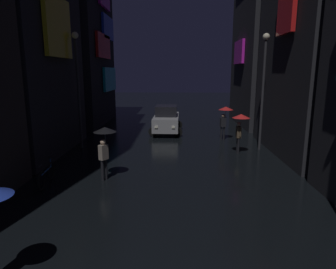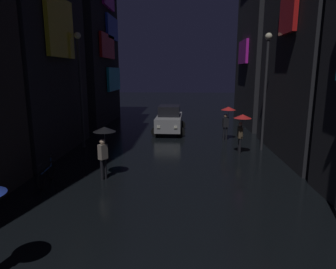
{
  "view_description": "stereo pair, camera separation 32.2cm",
  "coord_description": "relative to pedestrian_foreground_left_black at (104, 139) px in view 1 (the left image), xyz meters",
  "views": [
    {
      "loc": [
        0.31,
        -2.79,
        4.24
      ],
      "look_at": [
        0.0,
        10.04,
        1.55
      ],
      "focal_mm": 32.0,
      "sensor_mm": 36.0,
      "label": 1
    },
    {
      "loc": [
        0.64,
        -2.78,
        4.24
      ],
      "look_at": [
        0.0,
        10.04,
        1.55
      ],
      "focal_mm": 32.0,
      "sensor_mm": 36.0,
      "label": 2
    }
  ],
  "objects": [
    {
      "name": "pedestrian_midstreet_left_red",
      "position": [
        5.88,
        7.2,
        0.0
      ],
      "size": [
        0.9,
        0.9,
        2.12
      ],
      "color": "black",
      "rests_on": "ground"
    },
    {
      "name": "building_left_far",
      "position": [
        -5.01,
        13.48,
        5.1
      ],
      "size": [
        4.25,
        8.17,
        13.54
      ],
      "color": "black",
      "rests_on": "ground"
    },
    {
      "name": "bicycle_parked_at_storefront",
      "position": [
        -2.14,
        -0.63,
        -1.28
      ],
      "size": [
        0.23,
        1.82,
        0.96
      ],
      "color": "black",
      "rests_on": "ground"
    },
    {
      "name": "streetlamp_right_far",
      "position": [
        7.47,
        4.87,
        2.15
      ],
      "size": [
        0.36,
        0.36,
        6.2
      ],
      "color": "#2D2D33",
      "rests_on": "ground"
    },
    {
      "name": "pedestrian_foreground_left_black",
      "position": [
        0.0,
        0.0,
        0.0
      ],
      "size": [
        0.9,
        0.9,
        2.12
      ],
      "color": "black",
      "rests_on": "ground"
    },
    {
      "name": "pedestrian_midstreet_centre_red",
      "position": [
        6.14,
        3.92,
        0.0
      ],
      "size": [
        0.9,
        0.9,
        2.12
      ],
      "color": "black",
      "rests_on": "ground"
    },
    {
      "name": "streetlamp_left_far",
      "position": [
        -2.53,
        5.0,
        2.21
      ],
      "size": [
        0.36,
        0.36,
        6.31
      ],
      "color": "#2D2D33",
      "rests_on": "ground"
    },
    {
      "name": "building_right_far",
      "position": [
        9.96,
        13.31,
        6.76
      ],
      "size": [
        4.25,
        7.84,
        16.85
      ],
      "color": "#232328",
      "rests_on": "ground"
    },
    {
      "name": "car_distant",
      "position": [
        2.16,
        9.47,
        -0.74
      ],
      "size": [
        2.32,
        4.18,
        1.92
      ],
      "color": "#99999E",
      "rests_on": "ground"
    }
  ]
}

